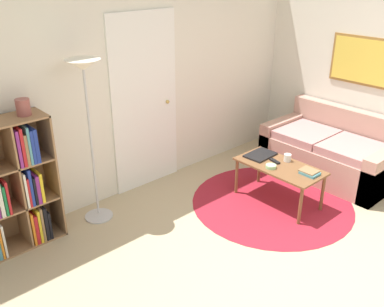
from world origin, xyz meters
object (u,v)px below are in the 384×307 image
at_px(laptop, 260,155).
at_px(bowl, 271,166).
at_px(vase_on_shelf, 23,107).
at_px(cup, 287,158).
at_px(couch, 332,152).
at_px(coffee_table, 279,169).
at_px(floor_lamp, 85,88).

xyz_separation_m(laptop, bowl, (-0.16, -0.28, 0.01)).
xyz_separation_m(laptop, vase_on_shelf, (-2.27, 0.86, 0.87)).
bearing_deg(vase_on_shelf, cup, -25.76).
xyz_separation_m(couch, bowl, (-1.22, 0.03, 0.19)).
relative_size(couch, laptop, 4.38).
height_order(laptop, bowl, bowl).
distance_m(couch, cup, 0.98).
distance_m(laptop, vase_on_shelf, 2.58).
relative_size(couch, cup, 19.05).
distance_m(couch, bowl, 1.24).
bearing_deg(cup, laptop, 110.75).
bearing_deg(coffee_table, laptop, 83.66).
relative_size(couch, bowl, 13.72).
distance_m(laptop, bowl, 0.32).
bearing_deg(laptop, bowl, -119.85).
bearing_deg(floor_lamp, vase_on_shelf, 170.84).
xyz_separation_m(floor_lamp, coffee_table, (1.67, -1.07, -1.01)).
bearing_deg(coffee_table, bowl, 168.99).
bearing_deg(laptop, couch, -16.17).
distance_m(couch, vase_on_shelf, 3.69).
relative_size(floor_lamp, coffee_table, 1.75).
height_order(floor_lamp, vase_on_shelf, floor_lamp).
bearing_deg(vase_on_shelf, floor_lamp, -9.16).
bearing_deg(couch, cup, 179.11).
bearing_deg(bowl, laptop, 60.15).
bearing_deg(vase_on_shelf, coffee_table, -27.40).
xyz_separation_m(coffee_table, bowl, (-0.13, 0.02, 0.07)).
bearing_deg(bowl, vase_on_shelf, 151.74).
distance_m(cup, vase_on_shelf, 2.77).
xyz_separation_m(bowl, cup, (0.27, -0.01, 0.02)).
relative_size(coffee_table, vase_on_shelf, 6.50).
relative_size(bowl, cup, 1.39).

